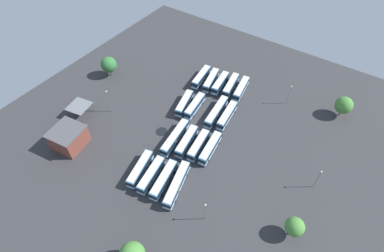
{
  "coord_description": "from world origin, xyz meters",
  "views": [
    {
      "loc": [
        -56.33,
        -36.44,
        76.11
      ],
      "look_at": [
        -1.32,
        0.97,
        1.57
      ],
      "focal_mm": 27.72,
      "sensor_mm": 36.0,
      "label": 1
    }
  ],
  "objects": [
    {
      "name": "bus_row2_slot4",
      "position": [
        5.97,
        9.27,
        1.89
      ],
      "size": [
        12.2,
        5.32,
        3.58
      ],
      "color": "teal",
      "rests_on": "ground_plane"
    },
    {
      "name": "depot_building",
      "position": [
        -28.85,
        29.72,
        3.42
      ],
      "size": [
        11.11,
        10.69,
        6.79
      ],
      "color": "brown",
      "rests_on": "ground_plane"
    },
    {
      "name": "bus_row0_slot3",
      "position": [
        -24.11,
        -0.1,
        1.89
      ],
      "size": [
        12.67,
        4.55,
        3.58
      ],
      "color": "teal",
      "rests_on": "ground_plane"
    },
    {
      "name": "lamp_post_by_building",
      "position": [
        -10.54,
        29.62,
        5.25
      ],
      "size": [
        0.56,
        0.28,
        9.65
      ],
      "color": "slate",
      "rests_on": "ground_plane"
    },
    {
      "name": "bus_row3_slot4",
      "position": [
        21.88,
        12.35,
        1.89
      ],
      "size": [
        12.75,
        4.15,
        3.58
      ],
      "color": "teal",
      "rests_on": "ground_plane"
    },
    {
      "name": "ground_plane",
      "position": [
        0.0,
        0.0,
        0.0
      ],
      "size": [
        127.78,
        127.78,
        0.0
      ],
      "primitive_type": "plane",
      "color": "#333335"
    },
    {
      "name": "bus_row3_slot1",
      "position": [
        24.03,
        0.24,
        1.89
      ],
      "size": [
        12.76,
        4.64,
        3.58
      ],
      "color": "teal",
      "rests_on": "ground_plane"
    },
    {
      "name": "bus_row2_slot1",
      "position": [
        8.69,
        -2.54,
        1.89
      ],
      "size": [
        15.19,
        4.23,
        3.58
      ],
      "color": "teal",
      "rests_on": "ground_plane"
    },
    {
      "name": "bus_row3_slot2",
      "position": [
        22.97,
        4.32,
        1.89
      ],
      "size": [
        12.11,
        4.02,
        3.58
      ],
      "color": "teal",
      "rests_on": "ground_plane"
    },
    {
      "name": "bus_row0_slot2",
      "position": [
        -23.38,
        -4.15,
        1.89
      ],
      "size": [
        13.23,
        4.81,
        3.58
      ],
      "color": "teal",
      "rests_on": "ground_plane"
    },
    {
      "name": "bus_row1_slot1",
      "position": [
        -7.12,
        -5.44,
        1.89
      ],
      "size": [
        12.07,
        4.15,
        3.58
      ],
      "color": "teal",
      "rests_on": "ground_plane"
    },
    {
      "name": "puddle_between_rows",
      "position": [
        -8.1,
        8.88,
        0.0
      ],
      "size": [
        4.03,
        4.03,
        0.01
      ],
      "primitive_type": "cylinder",
      "color": "black",
      "rests_on": "ground_plane"
    },
    {
      "name": "lamp_post_far_corner",
      "position": [
        0.07,
        -40.72,
        4.39
      ],
      "size": [
        0.56,
        0.28,
        7.96
      ],
      "color": "slate",
      "rests_on": "ground_plane"
    },
    {
      "name": "lamp_post_mid_lot",
      "position": [
        28.8,
        -20.73,
        4.52
      ],
      "size": [
        0.56,
        0.28,
        8.2
      ],
      "color": "slate",
      "rests_on": "ground_plane"
    },
    {
      "name": "bus_row1_slot3",
      "position": [
        -8.77,
        2.6,
        1.89
      ],
      "size": [
        15.2,
        4.44,
        3.58
      ],
      "color": "teal",
      "rests_on": "ground_plane"
    },
    {
      "name": "bus_row3_slot0",
      "position": [
        24.5,
        -3.97,
        1.89
      ],
      "size": [
        12.73,
        4.5,
        3.58
      ],
      "color": "teal",
      "rests_on": "ground_plane"
    },
    {
      "name": "tree_northwest",
      "position": [
        33.65,
        -38.54,
        4.83
      ],
      "size": [
        5.97,
        5.97,
        7.82
      ],
      "color": "brown",
      "rests_on": "ground_plane"
    },
    {
      "name": "bus_row3_slot3",
      "position": [
        22.35,
        8.11,
        1.89
      ],
      "size": [
        12.7,
        5.12,
        3.58
      ],
      "color": "teal",
      "rests_on": "ground_plane"
    },
    {
      "name": "lamp_post_near_entrance",
      "position": [
        -25.97,
        -19.89,
        4.45
      ],
      "size": [
        0.56,
        0.28,
        8.07
      ],
      "color": "slate",
      "rests_on": "ground_plane"
    },
    {
      "name": "bus_row0_slot4",
      "position": [
        -24.34,
        3.95,
        1.89
      ],
      "size": [
        12.71,
        5.26,
        3.58
      ],
      "color": "teal",
      "rests_on": "ground_plane"
    },
    {
      "name": "tree_northeast",
      "position": [
        -16.88,
        -40.55,
        4.43
      ],
      "size": [
        4.96,
        4.96,
        6.92
      ],
      "color": "brown",
      "rests_on": "ground_plane"
    },
    {
      "name": "puddle_back_corner",
      "position": [
        17.5,
        -2.54,
        0.0
      ],
      "size": [
        3.18,
        3.18,
        0.01
      ],
      "primitive_type": "cylinder",
      "color": "black",
      "rests_on": "ground_plane"
    },
    {
      "name": "bus_row1_slot0",
      "position": [
        -6.03,
        -9.19,
        1.89
      ],
      "size": [
        12.77,
        4.11,
        3.58
      ],
      "color": "teal",
      "rests_on": "ground_plane"
    },
    {
      "name": "bus_row1_slot2",
      "position": [
        -7.96,
        -1.47,
        1.89
      ],
      "size": [
        12.63,
        4.51,
        3.58
      ],
      "color": "teal",
      "rests_on": "ground_plane"
    },
    {
      "name": "tree_west_edge",
      "position": [
        4.33,
        44.53,
        5.24
      ],
      "size": [
        6.2,
        6.2,
        8.35
      ],
      "color": "brown",
      "rests_on": "ground_plane"
    },
    {
      "name": "maintenance_shelter",
      "position": [
        -17.48,
        37.61,
        3.78
      ],
      "size": [
        8.23,
        8.12,
        3.99
      ],
      "color": "slate",
      "rests_on": "ground_plane"
    },
    {
      "name": "bus_row0_slot1",
      "position": [
        -22.54,
        -8.2,
        1.89
      ],
      "size": [
        15.17,
        6.12,
        3.58
      ],
      "color": "teal",
      "rests_on": "ground_plane"
    },
    {
      "name": "bus_row2_slot0",
      "position": [
        9.33,
        -6.5,
        1.89
      ],
      "size": [
        13.07,
        4.01,
        3.58
      ],
      "color": "teal",
      "rests_on": "ground_plane"
    },
    {
      "name": "bus_row2_slot3",
      "position": [
        6.99,
        5.41,
        1.89
      ],
      "size": [
        12.4,
        4.02,
        3.58
      ],
      "color": "teal",
      "rests_on": "ground_plane"
    }
  ]
}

